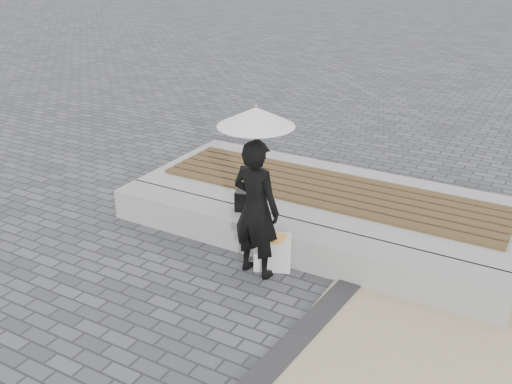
{
  "coord_description": "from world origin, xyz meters",
  "views": [
    {
      "loc": [
        2.72,
        -3.92,
        3.56
      ],
      "look_at": [
        -0.16,
        1.1,
        1.0
      ],
      "focal_mm": 41.35,
      "sensor_mm": 36.0,
      "label": 1
    }
  ],
  "objects_px": {
    "parasol": "(256,117)",
    "handbag": "(250,202)",
    "seating_ledge": "(288,242)",
    "woman": "(256,209)",
    "canvas_tote": "(273,252)"
  },
  "relations": [
    {
      "from": "parasol",
      "to": "canvas_tote",
      "type": "bearing_deg",
      "value": 49.09
    },
    {
      "from": "parasol",
      "to": "handbag",
      "type": "relative_size",
      "value": 2.89
    },
    {
      "from": "seating_ledge",
      "to": "parasol",
      "type": "xyz_separation_m",
      "value": [
        -0.16,
        -0.5,
        1.64
      ]
    },
    {
      "from": "seating_ledge",
      "to": "woman",
      "type": "distance_m",
      "value": 0.8
    },
    {
      "from": "parasol",
      "to": "canvas_tote",
      "type": "relative_size",
      "value": 2.36
    },
    {
      "from": "canvas_tote",
      "to": "seating_ledge",
      "type": "bearing_deg",
      "value": 62.6
    },
    {
      "from": "woman",
      "to": "canvas_tote",
      "type": "bearing_deg",
      "value": -123.52
    },
    {
      "from": "handbag",
      "to": "canvas_tote",
      "type": "height_order",
      "value": "handbag"
    },
    {
      "from": "woman",
      "to": "handbag",
      "type": "xyz_separation_m",
      "value": [
        -0.45,
        0.63,
        -0.27
      ]
    },
    {
      "from": "handbag",
      "to": "parasol",
      "type": "bearing_deg",
      "value": -71.43
    },
    {
      "from": "woman",
      "to": "parasol",
      "type": "xyz_separation_m",
      "value": [
        0.0,
        -0.0,
        1.04
      ]
    },
    {
      "from": "woman",
      "to": "canvas_tote",
      "type": "xyz_separation_m",
      "value": [
        0.13,
        0.15,
        -0.58
      ]
    },
    {
      "from": "woman",
      "to": "canvas_tote",
      "type": "distance_m",
      "value": 0.61
    },
    {
      "from": "parasol",
      "to": "handbag",
      "type": "distance_m",
      "value": 1.52
    },
    {
      "from": "handbag",
      "to": "canvas_tote",
      "type": "distance_m",
      "value": 0.81
    }
  ]
}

